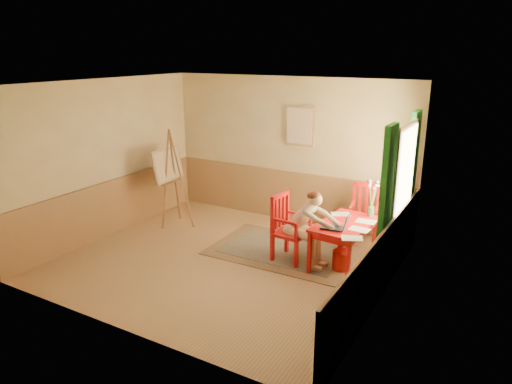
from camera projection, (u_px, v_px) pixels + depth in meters
The scene contains 14 objects.
room at pixel (224, 177), 7.13m from camera, with size 5.04×4.54×2.84m.
wainscot at pixel (250, 217), 8.05m from camera, with size 5.00×4.50×1.00m.
window at pixel (401, 185), 6.92m from camera, with size 0.12×2.01×2.20m.
wall_portrait at pixel (300, 126), 8.69m from camera, with size 0.60×0.05×0.76m.
rug at pixel (284, 250), 7.89m from camera, with size 2.43×1.64×0.02m.
table at pixel (345, 228), 7.18m from camera, with size 0.82×1.26×0.72m.
chair_left at pixel (289, 228), 7.42m from camera, with size 0.56×0.54×1.09m.
chair_back at pixel (364, 215), 8.00m from camera, with size 0.56×0.57×1.08m.
figure at pixel (305, 224), 7.20m from camera, with size 0.94×0.45×1.24m.
laptop at pixel (337, 226), 6.90m from camera, with size 0.43×0.29×0.25m.
papers at pixel (354, 225), 7.04m from camera, with size 0.84×1.20×0.00m.
vase at pixel (372, 200), 7.37m from camera, with size 0.21×0.30×0.59m.
wastebasket at pixel (342, 260), 7.19m from camera, with size 0.28×0.28×0.30m, color red.
easel at pixel (169, 169), 8.82m from camera, with size 0.65×0.83×1.87m.
Camera 1 is at (3.82, -5.74, 3.26)m, focal length 32.71 mm.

